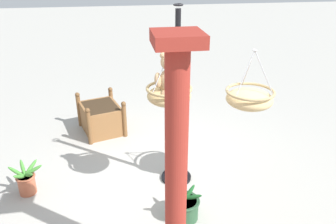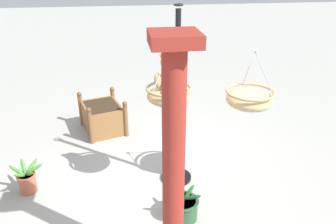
{
  "view_description": "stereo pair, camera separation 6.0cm",
  "coord_description": "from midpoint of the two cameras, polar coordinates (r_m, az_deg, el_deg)",
  "views": [
    {
      "loc": [
        0.64,
        4.01,
        2.99
      ],
      "look_at": [
        0.01,
        0.09,
        1.15
      ],
      "focal_mm": 35.67,
      "sensor_mm": 36.0,
      "label": 1
    },
    {
      "loc": [
        0.58,
        4.02,
        2.99
      ],
      "look_at": [
        0.01,
        0.09,
        1.15
      ],
      "focal_mm": 35.67,
      "sensor_mm": 36.0,
      "label": 2
    }
  ],
  "objects": [
    {
      "name": "ground_plane",
      "position": [
        5.05,
        -0.45,
        -11.5
      ],
      "size": [
        40.0,
        40.0,
        0.0
      ],
      "primitive_type": "plane",
      "color": "#ADAAA3"
    },
    {
      "name": "display_pole_central",
      "position": [
        4.66,
        1.13,
        -3.41
      ],
      "size": [
        0.44,
        0.44,
        2.5
      ],
      "color": "black",
      "rests_on": "ground"
    },
    {
      "name": "hanging_basket_with_teddy",
      "position": [
        4.13,
        -0.24,
        3.0
      ],
      "size": [
        0.57,
        0.57,
        0.66
      ],
      "color": "tan"
    },
    {
      "name": "teddy_bear",
      "position": [
        4.03,
        -0.19,
        5.99
      ],
      "size": [
        0.37,
        0.32,
        0.54
      ],
      "color": "tan"
    },
    {
      "name": "hanging_basket_left_high",
      "position": [
        4.33,
        13.37,
        2.35
      ],
      "size": [
        0.62,
        0.62,
        0.75
      ],
      "color": "tan"
    },
    {
      "name": "greenhouse_pillar_far_back",
      "position": [
        3.02,
        0.8,
        -11.34
      ],
      "size": [
        0.38,
        0.38,
        2.5
      ],
      "color": "#9E2D23",
      "rests_on": "ground"
    },
    {
      "name": "wooden_planter_box",
      "position": [
        6.37,
        -11.59,
        -0.87
      ],
      "size": [
        0.93,
        1.03,
        0.69
      ],
      "color": "olive",
      "rests_on": "ground"
    },
    {
      "name": "potted_plant_tall_leafy",
      "position": [
        4.33,
        2.32,
        -15.84
      ],
      "size": [
        0.42,
        0.43,
        0.42
      ],
      "color": "#2D5638",
      "rests_on": "ground"
    },
    {
      "name": "potted_plant_bushy_green",
      "position": [
        5.09,
        -23.35,
        -10.77
      ],
      "size": [
        0.47,
        0.45,
        0.45
      ],
      "color": "#BC6042",
      "rests_on": "ground"
    }
  ]
}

